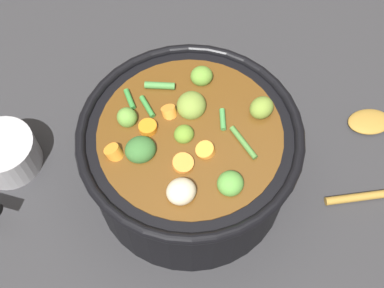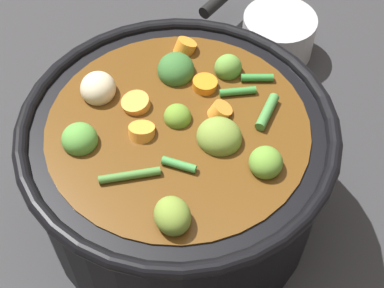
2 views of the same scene
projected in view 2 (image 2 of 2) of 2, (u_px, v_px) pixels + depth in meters
name	position (u px, v px, depth m)	size (l,w,h in m)	color
ground_plane	(179.00, 206.00, 0.64)	(1.10, 1.10, 0.00)	#2D2D30
cooking_pot	(177.00, 166.00, 0.58)	(0.31, 0.31, 0.17)	black
small_saucepan	(274.00, 33.00, 0.78)	(0.15, 0.16, 0.06)	#ADADB2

